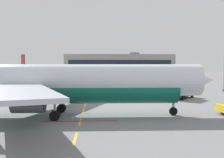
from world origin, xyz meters
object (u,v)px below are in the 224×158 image
Objects in this scene: catering_truck at (13,89)px; fuel_service_truck at (181,90)px; airliner_mid_left at (15,75)px; airliner_foreground at (70,83)px.

catering_truck is 30.94m from fuel_service_truck.
airliner_mid_left is 3.62× the size of fuel_service_truck.
catering_truck and fuel_service_truck have the same top height.
airliner_mid_left is 42.78m from catering_truck.
airliner_mid_left is at bearing 105.35° from catering_truck.
airliner_foreground reaches higher than catering_truck.
catering_truck is at bearing 123.28° from airliner_foreground.
fuel_service_truck is at bearing -3.85° from catering_truck.
fuel_service_truck is (42.19, -43.31, -1.37)m from airliner_mid_left.
airliner_mid_left is 3.77× the size of catering_truck.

